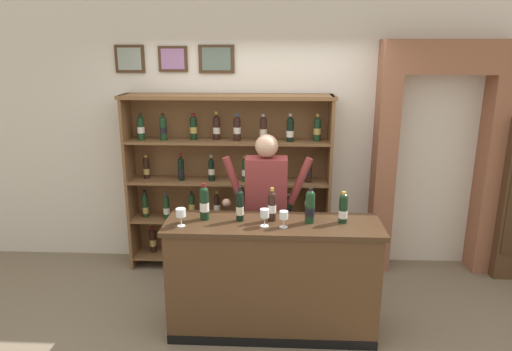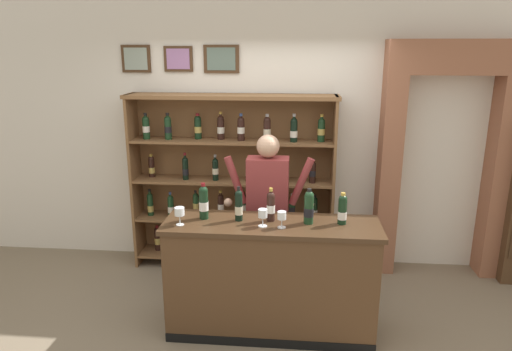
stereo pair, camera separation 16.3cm
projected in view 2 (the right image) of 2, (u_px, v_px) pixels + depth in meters
ground_plane at (251, 329)px, 4.09m from camera, size 14.00×14.00×0.02m
back_wall at (264, 114)px, 5.10m from camera, size 12.00×0.19×3.40m
wine_shelf at (233, 176)px, 5.05m from camera, size 2.24×0.37×1.94m
archway_doorway at (443, 147)px, 4.87m from camera, size 1.34×0.45×2.49m
tasting_counter at (271, 278)px, 3.94m from camera, size 1.80×0.55×1.01m
shopkeeper at (268, 200)px, 4.36m from camera, size 0.86×0.22×1.64m
tasting_bottle_vin_santo at (204, 202)px, 3.87m from camera, size 0.08×0.08×0.31m
tasting_bottle_grappa at (239, 205)px, 3.83m from camera, size 0.07×0.07×0.30m
tasting_bottle_bianco at (271, 206)px, 3.82m from camera, size 0.07×0.07×0.29m
tasting_bottle_chianti at (309, 207)px, 3.76m from camera, size 0.08×0.08×0.30m
tasting_bottle_prosecco at (342, 209)px, 3.75m from camera, size 0.07×0.07×0.27m
wine_glass_left at (180, 212)px, 3.73m from camera, size 0.08×0.08×0.15m
wine_glass_spare at (282, 217)px, 3.68m from camera, size 0.07×0.07×0.14m
wine_glass_right at (263, 214)px, 3.70m from camera, size 0.08×0.08×0.15m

